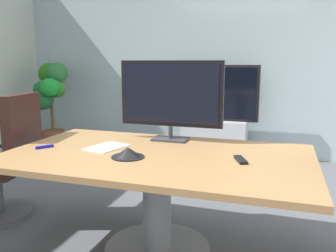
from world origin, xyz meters
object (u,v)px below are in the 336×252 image
(office_chair_left, at_px, (7,168))
(potted_plant, at_px, (51,94))
(remote_control, at_px, (241,160))
(tv_monitor, at_px, (171,96))
(wall_display_unit, at_px, (214,128))
(conference_phone, at_px, (128,153))
(conference_table, at_px, (157,177))

(office_chair_left, distance_m, potted_plant, 2.54)
(remote_control, bearing_deg, tv_monitor, 122.39)
(wall_display_unit, height_order, conference_phone, wall_display_unit)
(office_chair_left, distance_m, remote_control, 2.00)
(tv_monitor, xyz_separation_m, conference_phone, (-0.11, -0.59, -0.33))
(wall_display_unit, relative_size, potted_plant, 0.98)
(office_chair_left, bearing_deg, remote_control, 77.37)
(office_chair_left, bearing_deg, tv_monitor, 94.37)
(remote_control, bearing_deg, wall_display_unit, 82.84)
(office_chair_left, relative_size, tv_monitor, 1.30)
(tv_monitor, height_order, potted_plant, tv_monitor)
(potted_plant, distance_m, conference_phone, 3.47)
(tv_monitor, distance_m, remote_control, 0.84)
(conference_table, relative_size, office_chair_left, 1.92)
(conference_table, xyz_separation_m, remote_control, (0.57, -0.01, 0.18))
(potted_plant, bearing_deg, remote_control, -36.59)
(wall_display_unit, relative_size, conference_phone, 5.95)
(conference_table, bearing_deg, remote_control, -0.89)
(conference_table, bearing_deg, wall_display_unit, 91.83)
(remote_control, bearing_deg, potted_plant, 122.01)
(wall_display_unit, xyz_separation_m, conference_phone, (-0.07, -2.73, 0.31))
(tv_monitor, height_order, remote_control, tv_monitor)
(tv_monitor, relative_size, potted_plant, 0.63)
(conference_table, bearing_deg, potted_plant, 137.88)
(office_chair_left, xyz_separation_m, conference_phone, (1.26, -0.26, 0.30))
(conference_phone, bearing_deg, conference_table, 45.97)
(tv_monitor, bearing_deg, office_chair_left, -166.32)
(office_chair_left, bearing_deg, conference_table, 76.38)
(potted_plant, relative_size, conference_phone, 6.09)
(office_chair_left, height_order, conference_phone, office_chair_left)
(conference_phone, bearing_deg, tv_monitor, 79.54)
(remote_control, bearing_deg, conference_phone, 169.93)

